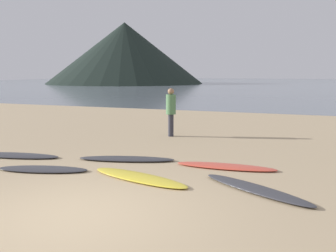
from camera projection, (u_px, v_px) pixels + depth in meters
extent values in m
cube|color=tan|center=(216.00, 128.00, 14.95)|extent=(120.00, 120.00, 0.20)
cube|color=slate|center=(283.00, 84.00, 66.31)|extent=(140.00, 100.00, 0.01)
cone|color=black|center=(125.00, 53.00, 67.87)|extent=(29.07, 29.07, 11.19)
ellipsoid|color=#333338|center=(15.00, 155.00, 9.54)|extent=(2.50, 1.00, 0.08)
ellipsoid|color=#333338|center=(43.00, 169.00, 8.20)|extent=(2.16, 1.06, 0.07)
ellipsoid|color=#333338|center=(127.00, 159.00, 9.14)|extent=(2.47, 1.14, 0.08)
ellipsoid|color=yellow|center=(139.00, 177.00, 7.56)|extent=(2.49, 1.23, 0.07)
ellipsoid|color=#D84C38|center=(226.00, 166.00, 8.43)|extent=(2.35, 0.65, 0.08)
ellipsoid|color=#333338|center=(255.00, 189.00, 6.79)|extent=(2.33, 1.66, 0.09)
cylinder|color=#2D2D38|center=(171.00, 125.00, 12.51)|extent=(0.18, 0.18, 0.77)
cylinder|color=#4C7A4C|center=(171.00, 104.00, 12.41)|extent=(0.33, 0.33, 0.67)
sphere|color=#936B4C|center=(171.00, 91.00, 12.34)|extent=(0.22, 0.22, 0.22)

